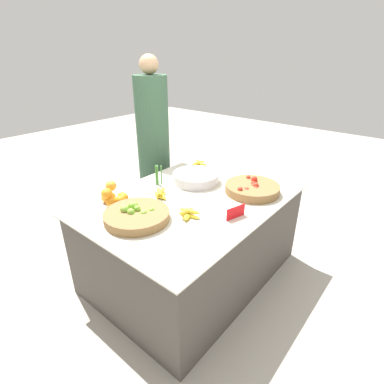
# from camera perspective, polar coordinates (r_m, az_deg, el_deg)

# --- Properties ---
(ground_plane) EXTENTS (12.00, 12.00, 0.00)m
(ground_plane) POSITION_cam_1_polar(r_m,az_deg,el_deg) (2.72, 0.00, -14.90)
(ground_plane) COLOR #ADA599
(market_table) EXTENTS (1.64, 1.19, 0.72)m
(market_table) POSITION_cam_1_polar(r_m,az_deg,el_deg) (2.50, 0.00, -8.55)
(market_table) COLOR #4C4742
(market_table) RESTS_ON ground_plane
(lime_bowl) EXTENTS (0.44, 0.44, 0.10)m
(lime_bowl) POSITION_cam_1_polar(r_m,az_deg,el_deg) (2.04, -10.50, -4.38)
(lime_bowl) COLOR olive
(lime_bowl) RESTS_ON market_table
(tomato_basket) EXTENTS (0.43, 0.43, 0.11)m
(tomato_basket) POSITION_cam_1_polar(r_m,az_deg,el_deg) (2.44, 11.39, 0.71)
(tomato_basket) COLOR olive
(tomato_basket) RESTS_ON market_table
(orange_pile) EXTENTS (0.19, 0.23, 0.14)m
(orange_pile) POSITION_cam_1_polar(r_m,az_deg,el_deg) (2.30, -14.78, -0.77)
(orange_pile) COLOR orange
(orange_pile) RESTS_ON market_table
(metal_bowl) EXTENTS (0.40, 0.40, 0.08)m
(metal_bowl) POSITION_cam_1_polar(r_m,az_deg,el_deg) (2.58, 0.75, 2.77)
(metal_bowl) COLOR #B7B7BF
(metal_bowl) RESTS_ON market_table
(price_sign) EXTENTS (0.16, 0.05, 0.09)m
(price_sign) POSITION_cam_1_polar(r_m,az_deg,el_deg) (2.05, 8.33, -3.84)
(price_sign) COLOR red
(price_sign) RESTS_ON market_table
(veg_bundle) EXTENTS (0.05, 0.05, 0.17)m
(veg_bundle) POSITION_cam_1_polar(r_m,az_deg,el_deg) (2.53, -6.53, 3.22)
(veg_bundle) COLOR #4C8E42
(veg_bundle) RESTS_ON market_table
(banana_bunch_back_center) EXTENTS (0.15, 0.16, 0.06)m
(banana_bunch_back_center) POSITION_cam_1_polar(r_m,az_deg,el_deg) (2.04, -0.77, -4.17)
(banana_bunch_back_center) COLOR yellow
(banana_bunch_back_center) RESTS_ON market_table
(banana_bunch_front_left) EXTENTS (0.20, 0.16, 0.06)m
(banana_bunch_front_left) POSITION_cam_1_polar(r_m,az_deg,el_deg) (2.93, 1.13, 5.26)
(banana_bunch_front_left) COLOR yellow
(banana_bunch_front_left) RESTS_ON market_table
(banana_bunch_front_right) EXTENTS (0.15, 0.17, 0.06)m
(banana_bunch_front_right) POSITION_cam_1_polar(r_m,az_deg,el_deg) (2.33, -6.06, -0.33)
(banana_bunch_front_right) COLOR yellow
(banana_bunch_front_right) RESTS_ON market_table
(vendor_person) EXTENTS (0.33, 0.33, 1.73)m
(vendor_person) POSITION_cam_1_polar(r_m,az_deg,el_deg) (3.21, -7.30, 7.92)
(vendor_person) COLOR #385B42
(vendor_person) RESTS_ON ground_plane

